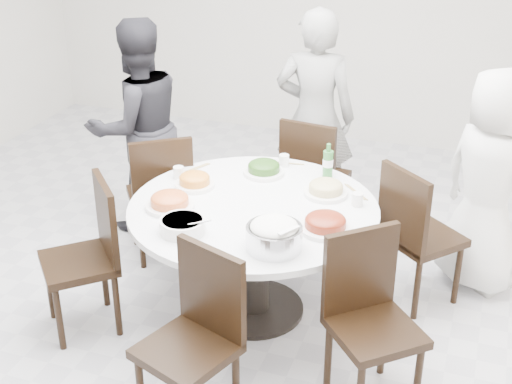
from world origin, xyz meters
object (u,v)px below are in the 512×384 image
(chair_n, at_px, (316,175))
(chair_sw, at_px, (78,260))
(dining_table, at_px, (253,260))
(rice_bowl, at_px, (274,238))
(beverage_bottle, at_px, (328,160))
(diner_right, at_px, (491,182))
(soup_bowl, at_px, (183,226))
(chair_s, at_px, (186,347))
(chair_se, at_px, (376,327))
(chair_nw, at_px, (160,193))
(diner_middle, at_px, (315,117))
(diner_left, at_px, (138,127))
(chair_ne, at_px, (423,234))

(chair_n, xyz_separation_m, chair_sw, (-1.03, -1.62, 0.00))
(dining_table, distance_m, rice_bowl, 0.67)
(beverage_bottle, bearing_deg, diner_right, 14.63)
(dining_table, relative_size, soup_bowl, 5.86)
(chair_s, bearing_deg, chair_se, 49.05)
(dining_table, height_order, chair_nw, chair_nw)
(dining_table, xyz_separation_m, rice_bowl, (0.27, -0.43, 0.44))
(diner_middle, distance_m, beverage_bottle, 0.89)
(chair_nw, distance_m, diner_middle, 1.32)
(chair_s, xyz_separation_m, diner_left, (-1.20, 1.85, 0.33))
(chair_s, bearing_deg, chair_n, 108.37)
(chair_sw, relative_size, soup_bowl, 3.71)
(diner_left, bearing_deg, diner_middle, 154.10)
(diner_left, xyz_separation_m, soup_bowl, (0.93, -1.25, -0.02))
(chair_n, bearing_deg, diner_middle, -63.98)
(rice_bowl, bearing_deg, chair_sw, -176.92)
(dining_table, bearing_deg, chair_nw, 151.48)
(chair_n, bearing_deg, diner_right, 172.90)
(chair_ne, distance_m, diner_middle, 1.36)
(diner_right, xyz_separation_m, rice_bowl, (-1.05, -1.24, 0.06))
(chair_n, xyz_separation_m, diner_left, (-1.29, -0.30, 0.33))
(diner_right, xyz_separation_m, soup_bowl, (-1.59, -1.24, 0.04))
(dining_table, distance_m, diner_middle, 1.46)
(chair_n, xyz_separation_m, chair_se, (0.76, -1.69, 0.00))
(chair_n, bearing_deg, chair_sw, 64.75)
(chair_s, bearing_deg, diner_left, 143.76)
(chair_sw, bearing_deg, rice_bowl, 50.60)
(chair_ne, relative_size, beverage_bottle, 4.17)
(rice_bowl, relative_size, soup_bowl, 1.18)
(chair_s, relative_size, chair_se, 1.00)
(chair_ne, bearing_deg, diner_middle, -2.25)
(chair_se, distance_m, diner_middle, 2.16)
(dining_table, height_order, chair_se, chair_se)
(chair_se, distance_m, beverage_bottle, 1.30)
(diner_right, bearing_deg, diner_middle, 12.50)
(chair_sw, bearing_deg, chair_n, 105.11)
(diner_right, bearing_deg, dining_table, 67.68)
(chair_ne, bearing_deg, diner_left, 32.11)
(chair_n, relative_size, chair_nw, 1.00)
(chair_nw, bearing_deg, chair_ne, 144.81)
(chair_ne, distance_m, chair_s, 1.79)
(chair_ne, xyz_separation_m, soup_bowl, (-1.23, -0.92, 0.31))
(chair_sw, relative_size, chair_s, 1.00)
(chair_ne, distance_m, soup_bowl, 1.57)
(soup_bowl, bearing_deg, diner_left, 126.59)
(diner_right, height_order, soup_bowl, diner_right)
(chair_n, bearing_deg, chair_ne, 150.98)
(diner_right, xyz_separation_m, diner_left, (-2.51, 0.01, 0.06))
(chair_n, height_order, diner_middle, diner_middle)
(chair_sw, bearing_deg, diner_left, 148.90)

